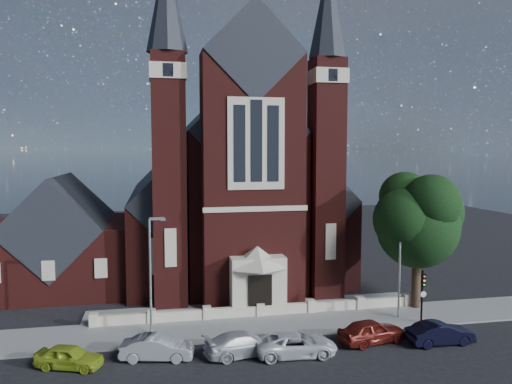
# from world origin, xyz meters

# --- Properties ---
(ground) EXTENTS (120.00, 120.00, 0.00)m
(ground) POSITION_xyz_m (0.00, 15.00, 0.00)
(ground) COLOR black
(ground) RESTS_ON ground
(pavement_strip) EXTENTS (60.00, 5.00, 0.12)m
(pavement_strip) POSITION_xyz_m (0.00, 4.50, 0.00)
(pavement_strip) COLOR slate
(pavement_strip) RESTS_ON ground
(forecourt_paving) EXTENTS (26.00, 3.00, 0.14)m
(forecourt_paving) POSITION_xyz_m (0.00, 8.50, 0.00)
(forecourt_paving) COLOR slate
(forecourt_paving) RESTS_ON ground
(forecourt_wall) EXTENTS (24.00, 0.40, 0.90)m
(forecourt_wall) POSITION_xyz_m (0.00, 6.50, 0.00)
(forecourt_wall) COLOR beige
(forecourt_wall) RESTS_ON ground
(church) EXTENTS (20.01, 34.90, 29.20)m
(church) POSITION_xyz_m (-0.00, 22.94, 8.19)
(church) COLOR #4B1714
(church) RESTS_ON ground
(parish_hall) EXTENTS (12.00, 12.20, 10.24)m
(parish_hall) POSITION_xyz_m (-16.00, 18.00, 4.01)
(parish_hall) COLOR #4B1714
(parish_hall) RESTS_ON ground
(street_tree) EXTENTS (6.40, 6.60, 10.70)m
(street_tree) POSITION_xyz_m (12.60, 5.71, 6.96)
(street_tree) COLOR black
(street_tree) RESTS_ON ground
(street_lamp_left) EXTENTS (1.16, 0.22, 8.09)m
(street_lamp_left) POSITION_xyz_m (-7.91, 4.00, 4.60)
(street_lamp_left) COLOR gray
(street_lamp_left) RESTS_ON ground
(street_lamp_right) EXTENTS (1.16, 0.22, 8.09)m
(street_lamp_right) POSITION_xyz_m (10.09, 4.00, 4.60)
(street_lamp_right) COLOR gray
(street_lamp_right) RESTS_ON ground
(traffic_signal) EXTENTS (0.28, 0.42, 4.00)m
(traffic_signal) POSITION_xyz_m (11.00, 2.43, 2.58)
(traffic_signal) COLOR black
(traffic_signal) RESTS_ON ground
(car_lime_van) EXTENTS (4.20, 2.80, 1.33)m
(car_lime_van) POSITION_xyz_m (-12.60, 0.01, 0.66)
(car_lime_van) COLOR #9AB123
(car_lime_van) RESTS_ON ground
(car_silver_a) EXTENTS (4.54, 2.28, 1.43)m
(car_silver_a) POSITION_xyz_m (-7.62, 0.21, 0.71)
(car_silver_a) COLOR gray
(car_silver_a) RESTS_ON ground
(car_silver_b) EXTENTS (5.23, 2.94, 1.43)m
(car_silver_b) POSITION_xyz_m (-2.41, -0.17, 0.71)
(car_silver_b) COLOR #B2B5BB
(car_silver_b) RESTS_ON ground
(car_white_suv) EXTENTS (5.14, 2.58, 1.40)m
(car_white_suv) POSITION_xyz_m (0.70, -0.87, 0.70)
(car_white_suv) COLOR white
(car_white_suv) RESTS_ON ground
(car_dark_red) EXTENTS (4.81, 2.70, 1.55)m
(car_dark_red) POSITION_xyz_m (6.08, 0.09, 0.77)
(car_dark_red) COLOR maroon
(car_dark_red) RESTS_ON ground
(car_navy) EXTENTS (4.39, 1.60, 1.44)m
(car_navy) POSITION_xyz_m (10.34, -0.99, 0.72)
(car_navy) COLOR black
(car_navy) RESTS_ON ground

